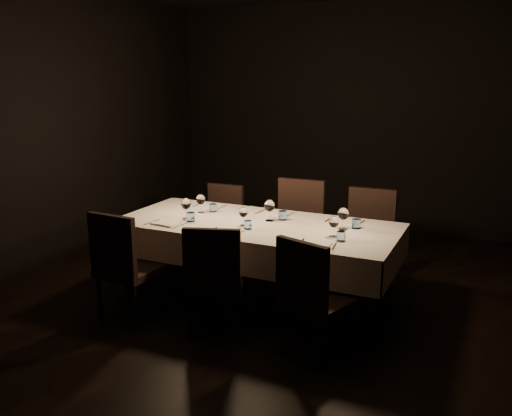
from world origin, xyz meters
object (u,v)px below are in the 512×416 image
at_px(chair_near_right, 311,293).
at_px(chair_far_left, 222,220).
at_px(dining_table, 256,231).
at_px(chair_far_right, 368,235).
at_px(chair_far_center, 297,226).
at_px(chair_near_center, 215,275).
at_px(chair_near_left, 123,262).

relative_size(chair_near_right, chair_far_left, 1.06).
relative_size(dining_table, chair_far_right, 2.59).
bearing_deg(chair_near_right, chair_far_center, -46.90).
bearing_deg(chair_near_center, dining_table, -110.33).
distance_m(dining_table, chair_near_center, 0.76).
relative_size(chair_near_center, chair_far_center, 0.91).
bearing_deg(dining_table, chair_near_left, -135.48).
height_order(chair_near_left, chair_far_right, chair_far_right).
height_order(chair_near_left, chair_far_left, chair_near_left).
bearing_deg(chair_far_center, chair_near_left, -122.58).
bearing_deg(chair_near_center, chair_far_left, -82.31).
bearing_deg(chair_near_center, chair_far_right, -137.42).
height_order(chair_near_center, chair_far_center, chair_far_center).
bearing_deg(chair_far_right, chair_near_right, -92.28).
height_order(dining_table, chair_near_center, chair_near_center).
bearing_deg(chair_near_right, chair_near_center, 17.10).
distance_m(dining_table, chair_far_center, 0.75).
bearing_deg(chair_far_right, chair_near_left, -136.15).
relative_size(chair_near_center, chair_far_right, 0.95).
xyz_separation_m(dining_table, chair_near_right, (0.79, -0.76, -0.17)).
distance_m(chair_near_center, chair_far_center, 1.48).
bearing_deg(chair_far_left, chair_far_center, -8.05).
xyz_separation_m(chair_far_left, chair_far_right, (1.63, -0.02, 0.05)).
distance_m(chair_far_left, chair_far_right, 1.63).
bearing_deg(chair_near_left, dining_table, -132.01).
height_order(chair_near_center, chair_near_right, chair_near_right).
xyz_separation_m(dining_table, chair_far_right, (0.83, 0.82, -0.15)).
xyz_separation_m(chair_near_right, chair_far_left, (-1.59, 1.60, -0.02)).
height_order(chair_near_right, chair_far_left, chair_near_right).
height_order(chair_far_left, chair_far_center, chair_far_center).
distance_m(chair_far_center, chair_far_right, 0.72).
height_order(dining_table, chair_far_left, chair_far_left).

